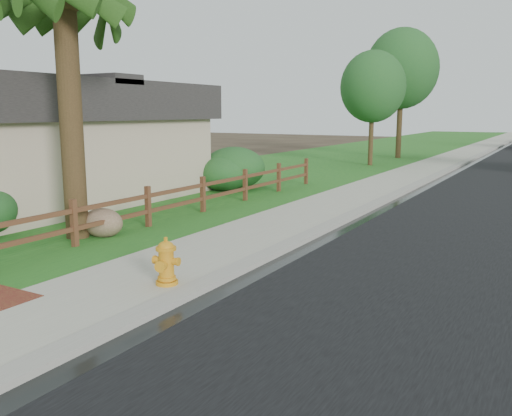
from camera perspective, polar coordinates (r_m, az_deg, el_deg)
The scene contains 14 objects.
ground at distance 8.16m, azimuth -16.18°, elevation -11.57°, with size 120.00×120.00×0.00m, color #34281C.
curb at distance 40.62m, azimuth 22.66°, elevation 5.24°, with size 0.40×90.00×0.12m, color gray.
wet_gutter at distance 40.58m, azimuth 23.15°, elevation 5.14°, with size 0.50×90.00×0.00m, color black.
sidewalk at distance 40.81m, azimuth 20.85°, elevation 5.36°, with size 2.20×90.00×0.10m, color #A09C8B.
grass_strip at distance 41.16m, azimuth 18.23°, elevation 5.52°, with size 1.60×90.00×0.06m, color #17521B.
lawn_near at distance 42.52m, azimuth 11.33°, elevation 5.95°, with size 9.00×90.00×0.04m, color #17521B.
ranch_fence at distance 14.96m, azimuth -8.28°, elevation 0.99°, with size 0.12×16.92×1.10m.
house at distance 20.58m, azimuth -23.86°, elevation 6.80°, with size 10.60×9.60×4.05m.
fire_hydrant at distance 9.20m, azimuth -9.44°, elevation -5.72°, with size 0.53×0.43×0.81m.
boulder at distance 13.39m, azimuth -15.83°, elevation -1.51°, with size 1.06×0.79×0.70m, color brown.
shrub_c at distance 20.46m, azimuth -3.35°, elevation 3.65°, with size 1.84×1.84×1.33m, color #1C4E24.
shrub_d at distance 20.99m, azimuth -2.32°, elevation 4.24°, with size 2.40×2.40×1.63m, color #1C4E24.
tree_near_left at distance 30.62m, azimuth 12.20°, elevation 12.36°, with size 3.52×3.52×6.23m.
tree_mid_left at distance 36.06m, azimuth 15.10°, elevation 13.96°, with size 4.53×4.53×8.11m.
Camera 1 is at (5.56, -5.19, 2.96)m, focal length 38.00 mm.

